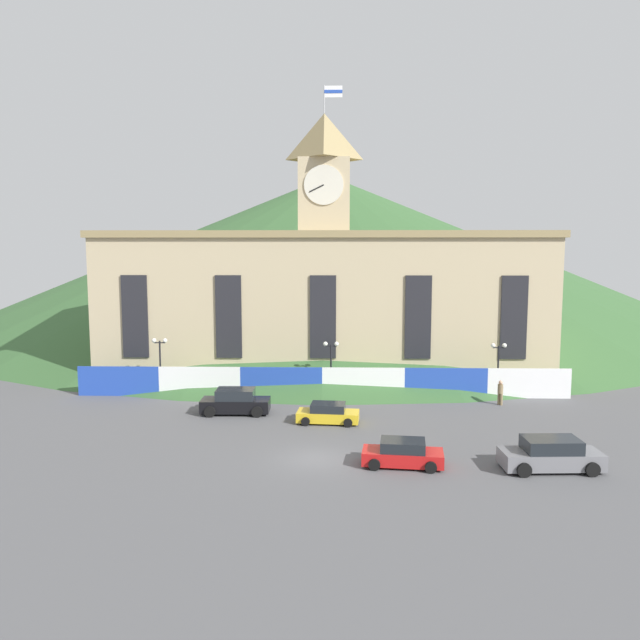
% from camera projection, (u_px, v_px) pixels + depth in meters
% --- Properties ---
extents(ground_plane, '(160.00, 160.00, 0.00)m').
position_uv_depth(ground_plane, '(316.00, 459.00, 35.29)').
color(ground_plane, '#565659').
extents(civic_building, '(40.37, 10.55, 26.15)m').
position_uv_depth(civic_building, '(324.00, 299.00, 57.13)').
color(civic_building, '#C6B289').
rests_on(civic_building, ground).
extents(banner_fence, '(39.43, 0.12, 2.40)m').
position_uv_depth(banner_fence, '(322.00, 382.00, 49.78)').
color(banner_fence, '#2347B2').
rests_on(banner_fence, ground).
extents(hillside_backdrop, '(114.49, 114.49, 23.48)m').
position_uv_depth(hillside_backdrop, '(330.00, 249.00, 102.70)').
color(hillside_backdrop, '#386033').
rests_on(hillside_backdrop, ground).
extents(street_lamp_right, '(1.26, 0.36, 4.60)m').
position_uv_depth(street_lamp_right, '(160.00, 353.00, 50.56)').
color(street_lamp_right, black).
rests_on(street_lamp_right, ground).
extents(street_lamp_left, '(1.26, 0.36, 4.38)m').
position_uv_depth(street_lamp_left, '(331.00, 356.00, 50.22)').
color(street_lamp_left, black).
rests_on(street_lamp_left, ground).
extents(street_lamp_far_left, '(1.26, 0.36, 4.31)m').
position_uv_depth(street_lamp_far_left, '(498.00, 357.00, 49.89)').
color(street_lamp_far_left, black).
rests_on(street_lamp_far_left, ground).
extents(car_yellow_coupe, '(4.34, 2.42, 1.35)m').
position_uv_depth(car_yellow_coupe, '(328.00, 414.00, 42.53)').
color(car_yellow_coupe, yellow).
rests_on(car_yellow_coupe, ground).
extents(car_red_sedan, '(4.57, 2.52, 1.45)m').
position_uv_depth(car_red_sedan, '(403.00, 454.00, 34.12)').
color(car_red_sedan, red).
rests_on(car_red_sedan, ground).
extents(car_black_suv, '(4.93, 2.42, 1.80)m').
position_uv_depth(car_black_suv, '(236.00, 402.00, 44.89)').
color(car_black_suv, black).
rests_on(car_black_suv, ground).
extents(car_gray_pickup, '(5.39, 2.57, 1.75)m').
position_uv_depth(car_gray_pickup, '(551.00, 455.00, 33.48)').
color(car_gray_pickup, slate).
rests_on(car_gray_pickup, ground).
extents(pedestrian, '(0.55, 0.55, 1.88)m').
position_uv_depth(pedestrian, '(500.00, 392.00, 47.33)').
color(pedestrian, olive).
rests_on(pedestrian, ground).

